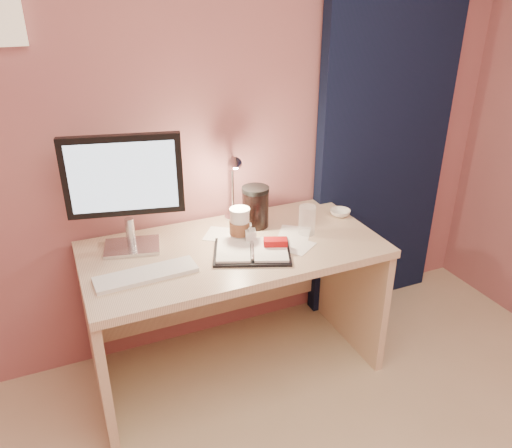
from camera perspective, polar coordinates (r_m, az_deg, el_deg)
name	(u,v)px	position (r m, az deg, el deg)	size (l,w,h in m)	color
room	(372,126)	(2.90, 13.07, 10.89)	(3.50, 3.50, 3.50)	#C6B28E
desk	(229,279)	(2.53, -3.08, -6.32)	(1.40, 0.70, 0.73)	beige
monitor	(125,183)	(2.27, -14.78, 4.52)	(0.51, 0.23, 0.55)	silver
keyboard	(146,274)	(2.17, -12.44, -5.65)	(0.43, 0.13, 0.02)	silver
planner	(254,250)	(2.29, -0.22, -3.01)	(0.42, 0.37, 0.05)	black
paper_a	(295,246)	(2.37, 4.52, -2.47)	(0.15, 0.15, 0.00)	white
paper_b	(222,234)	(2.47, -3.95, -1.21)	(0.16, 0.16, 0.00)	white
paper_c	(295,233)	(2.49, 4.44, -0.98)	(0.15, 0.15, 0.00)	white
coffee_cup	(240,225)	(2.39, -1.86, -0.12)	(0.10, 0.10, 0.16)	silver
clear_cup	(307,220)	(2.46, 5.85, 0.44)	(0.08, 0.08, 0.15)	white
bowl	(340,213)	(2.70, 9.59, 1.26)	(0.11, 0.11, 0.03)	silver
lotion_bottle	(250,234)	(2.35, -0.64, -1.11)	(0.05, 0.05, 0.11)	silver
dark_jar	(255,209)	(2.52, -0.07, 1.75)	(0.13, 0.13, 0.19)	black
desk_lamp	(244,181)	(2.47, -1.43, 4.88)	(0.13, 0.23, 0.38)	silver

